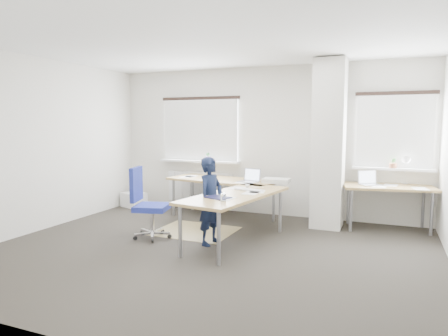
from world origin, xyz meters
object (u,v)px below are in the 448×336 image
at_px(desk_main, 231,188).
at_px(task_chair, 149,219).
at_px(desk_side, 388,188).
at_px(person, 211,201).

distance_m(desk_main, task_chair, 1.40).
xyz_separation_m(desk_side, task_chair, (-3.34, -1.92, -0.38)).
height_order(task_chair, person, person).
bearing_deg(person, desk_main, 13.45).
relative_size(desk_main, person, 2.36).
relative_size(desk_side, person, 1.19).
distance_m(desk_main, person, 0.85).
distance_m(desk_main, desk_side, 2.57).
height_order(desk_side, person, person).
bearing_deg(desk_main, task_chair, -126.32).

